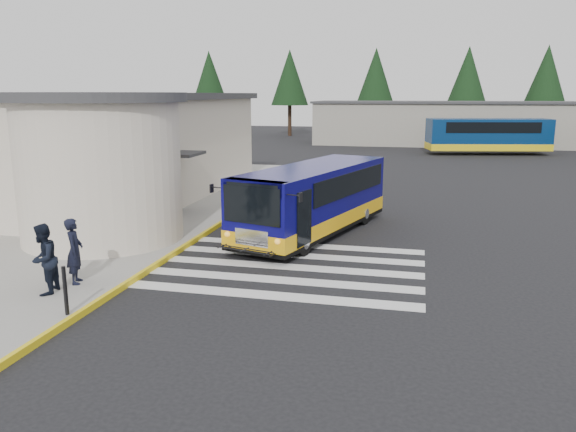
% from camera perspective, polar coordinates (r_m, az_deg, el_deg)
% --- Properties ---
extents(ground, '(140.00, 140.00, 0.00)m').
position_cam_1_polar(ground, '(16.98, 1.81, -4.48)').
color(ground, black).
rests_on(ground, ground).
extents(sidewalk, '(10.00, 34.00, 0.15)m').
position_cam_1_polar(sidewalk, '(23.86, -17.87, 0.03)').
color(sidewalk, gray).
rests_on(sidewalk, ground).
extents(curb_strip, '(0.12, 34.00, 0.16)m').
position_cam_1_polar(curb_strip, '(21.75, -6.60, -0.59)').
color(curb_strip, yellow).
rests_on(curb_strip, ground).
extents(station_building, '(12.70, 18.70, 4.80)m').
position_cam_1_polar(station_building, '(26.91, -18.44, 6.70)').
color(station_building, beige).
rests_on(station_building, ground).
extents(crosswalk, '(8.00, 5.35, 0.01)m').
position_cam_1_polar(crosswalk, '(16.34, -0.47, -5.14)').
color(crosswalk, silver).
rests_on(crosswalk, ground).
extents(depot_building, '(26.40, 8.40, 4.20)m').
position_cam_1_polar(depot_building, '(58.08, 16.11, 9.07)').
color(depot_building, gray).
rests_on(depot_building, ground).
extents(tree_line, '(58.40, 4.40, 10.00)m').
position_cam_1_polar(tree_line, '(66.05, 16.29, 13.45)').
color(tree_line, black).
rests_on(tree_line, ground).
extents(transit_bus, '(4.83, 8.86, 2.43)m').
position_cam_1_polar(transit_bus, '(19.85, 2.58, 1.43)').
color(transit_bus, '#0A075B').
rests_on(transit_bus, ground).
extents(pedestrian_a, '(0.62, 0.73, 1.70)m').
position_cam_1_polar(pedestrian_a, '(15.27, -20.86, -3.34)').
color(pedestrian_a, black).
rests_on(pedestrian_a, sidewalk).
extents(pedestrian_b, '(0.80, 0.95, 1.73)m').
position_cam_1_polar(pedestrian_b, '(14.73, -23.61, -4.05)').
color(pedestrian_b, black).
rests_on(pedestrian_b, sidewalk).
extents(bollard, '(0.09, 0.09, 1.11)m').
position_cam_1_polar(bollard, '(13.26, -21.69, -7.06)').
color(bollard, black).
rests_on(bollard, sidewalk).
extents(far_bus_a, '(10.10, 4.60, 2.52)m').
position_cam_1_polar(far_bus_a, '(49.48, 19.64, 7.81)').
color(far_bus_a, '#072652').
rests_on(far_bus_a, ground).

